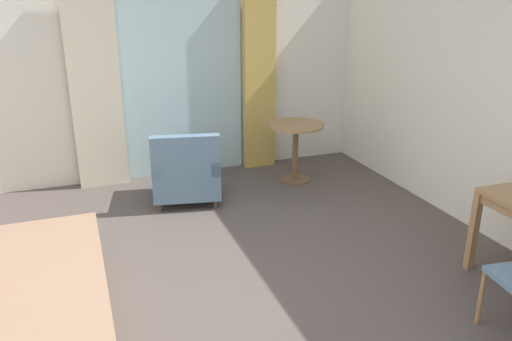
{
  "coord_description": "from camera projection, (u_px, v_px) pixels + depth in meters",
  "views": [
    {
      "loc": [
        -0.75,
        -3.02,
        2.27
      ],
      "look_at": [
        0.61,
        0.62,
        0.86
      ],
      "focal_mm": 35.78,
      "sensor_mm": 36.0,
      "label": 1
    }
  ],
  "objects": [
    {
      "name": "round_cafe_table",
      "position": [
        296.0,
        139.0,
        6.14
      ],
      "size": [
        0.68,
        0.68,
        0.72
      ],
      "color": "#9E754C",
      "rests_on": "ground"
    },
    {
      "name": "curtain_panel_right",
      "position": [
        259.0,
        75.0,
        6.45
      ],
      "size": [
        0.41,
        0.1,
        2.41
      ],
      "primitive_type": "cube",
      "color": "tan",
      "rests_on": "ground"
    },
    {
      "name": "curtain_panel_left",
      "position": [
        95.0,
        86.0,
        5.79
      ],
      "size": [
        0.57,
        0.1,
        2.41
      ],
      "primitive_type": "cube",
      "color": "beige",
      "rests_on": "ground"
    },
    {
      "name": "wall_back",
      "position": [
        133.0,
        75.0,
        6.07
      ],
      "size": [
        5.99,
        0.12,
        2.55
      ],
      "primitive_type": "cube",
      "color": "white",
      "rests_on": "ground"
    },
    {
      "name": "balcony_glass_door",
      "position": [
        180.0,
        86.0,
        6.23
      ],
      "size": [
        1.56,
        0.02,
        2.24
      ],
      "primitive_type": "cube",
      "color": "silver",
      "rests_on": "ground"
    },
    {
      "name": "armchair_by_window",
      "position": [
        186.0,
        173.0,
        5.61
      ],
      "size": [
        0.85,
        0.87,
        0.83
      ],
      "color": "slate",
      "rests_on": "ground"
    },
    {
      "name": "ground",
      "position": [
        207.0,
        326.0,
        3.69
      ],
      "size": [
        6.39,
        6.94,
        0.1
      ],
      "primitive_type": "cube",
      "color": "#564C47"
    }
  ]
}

